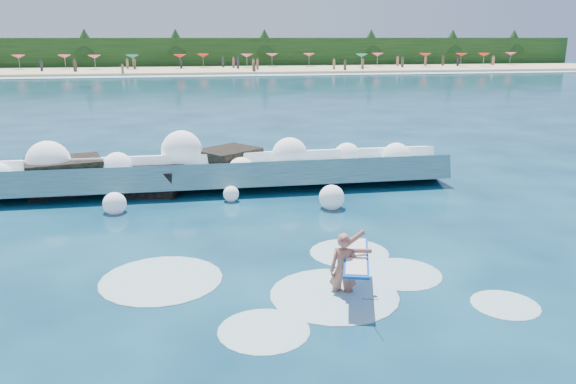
# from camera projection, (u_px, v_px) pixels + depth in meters

# --- Properties ---
(ground) EXTENTS (200.00, 200.00, 0.00)m
(ground) POSITION_uv_depth(u_px,v_px,m) (240.00, 267.00, 13.11)
(ground) COLOR #062337
(ground) RESTS_ON ground
(beach) EXTENTS (140.00, 20.00, 0.40)m
(beach) POSITION_uv_depth(u_px,v_px,m) (192.00, 70.00, 87.04)
(beach) COLOR tan
(beach) RESTS_ON ground
(wet_band) EXTENTS (140.00, 5.00, 0.08)m
(wet_band) POSITION_uv_depth(u_px,v_px,m) (193.00, 76.00, 76.65)
(wet_band) COLOR silver
(wet_band) RESTS_ON ground
(treeline) EXTENTS (140.00, 4.00, 5.00)m
(treeline) POSITION_uv_depth(u_px,v_px,m) (191.00, 53.00, 95.91)
(treeline) COLOR black
(treeline) RESTS_ON ground
(breaking_wave) EXTENTS (16.96, 2.69, 1.46)m
(breaking_wave) POSITION_uv_depth(u_px,v_px,m) (210.00, 173.00, 19.92)
(breaking_wave) COLOR teal
(breaking_wave) RESTS_ON ground
(rock_cluster) EXTENTS (8.45, 3.44, 1.44)m
(rock_cluster) POSITION_uv_depth(u_px,v_px,m) (143.00, 175.00, 19.86)
(rock_cluster) COLOR black
(rock_cluster) RESTS_ON ground
(surfer_with_board) EXTENTS (1.17, 2.82, 1.60)m
(surfer_with_board) POSITION_uv_depth(u_px,v_px,m) (346.00, 268.00, 11.59)
(surfer_with_board) COLOR #9F5B4A
(surfer_with_board) RESTS_ON ground
(wave_spray) EXTENTS (14.72, 4.98, 2.05)m
(wave_spray) POSITION_uv_depth(u_px,v_px,m) (194.00, 162.00, 19.66)
(wave_spray) COLOR white
(wave_spray) RESTS_ON ground
(surf_foam) EXTENTS (8.91, 5.30, 0.14)m
(surf_foam) POSITION_uv_depth(u_px,v_px,m) (288.00, 284.00, 12.20)
(surf_foam) COLOR silver
(surf_foam) RESTS_ON ground
(beach_umbrellas) EXTENTS (113.16, 6.70, 0.50)m
(beach_umbrellas) POSITION_uv_depth(u_px,v_px,m) (192.00, 56.00, 88.71)
(beach_umbrellas) COLOR #E04268
(beach_umbrellas) RESTS_ON ground
(beachgoers) EXTENTS (101.55, 12.19, 1.91)m
(beachgoers) POSITION_uv_depth(u_px,v_px,m) (181.00, 65.00, 83.81)
(beachgoers) COLOR #3F332D
(beachgoers) RESTS_ON ground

